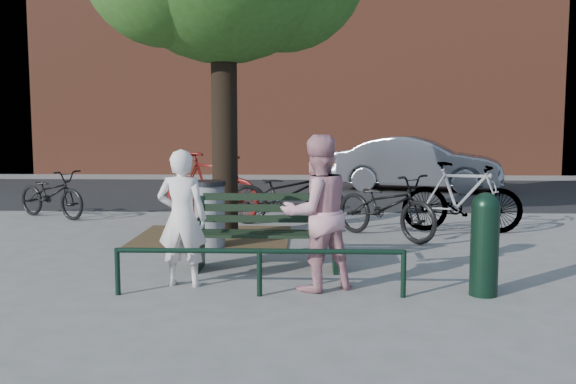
{
  "coord_description": "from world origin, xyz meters",
  "views": [
    {
      "loc": [
        0.52,
        -7.75,
        1.83
      ],
      "look_at": [
        0.23,
        1.0,
        0.86
      ],
      "focal_mm": 40.0,
      "sensor_mm": 36.0,
      "label": 1
    }
  ],
  "objects_px": {
    "person_left": "(182,218)",
    "bollard": "(485,241)",
    "person_right": "(317,213)",
    "litter_bin": "(210,214)",
    "parked_car": "(418,164)",
    "park_bench": "(267,230)",
    "bicycle_c": "(286,194)"
  },
  "relations": [
    {
      "from": "park_bench",
      "to": "person_left",
      "type": "height_order",
      "value": "person_left"
    },
    {
      "from": "bicycle_c",
      "to": "person_right",
      "type": "bearing_deg",
      "value": -173.31
    },
    {
      "from": "bollard",
      "to": "park_bench",
      "type": "bearing_deg",
      "value": 153.65
    },
    {
      "from": "park_bench",
      "to": "person_left",
      "type": "relative_size",
      "value": 1.14
    },
    {
      "from": "person_right",
      "to": "bollard",
      "type": "distance_m",
      "value": 1.78
    },
    {
      "from": "litter_bin",
      "to": "parked_car",
      "type": "height_order",
      "value": "parked_car"
    },
    {
      "from": "park_bench",
      "to": "bicycle_c",
      "type": "relative_size",
      "value": 0.84
    },
    {
      "from": "person_right",
      "to": "litter_bin",
      "type": "bearing_deg",
      "value": -82.92
    },
    {
      "from": "person_left",
      "to": "person_right",
      "type": "bearing_deg",
      "value": 179.9
    },
    {
      "from": "litter_bin",
      "to": "person_right",
      "type": "bearing_deg",
      "value": -56.15
    },
    {
      "from": "person_right",
      "to": "parked_car",
      "type": "relative_size",
      "value": 0.39
    },
    {
      "from": "park_bench",
      "to": "litter_bin",
      "type": "height_order",
      "value": "park_bench"
    },
    {
      "from": "person_right",
      "to": "parked_car",
      "type": "xyz_separation_m",
      "value": [
        2.76,
        10.02,
        -0.13
      ]
    },
    {
      "from": "bollard",
      "to": "parked_car",
      "type": "relative_size",
      "value": 0.25
    },
    {
      "from": "person_right",
      "to": "parked_car",
      "type": "bearing_deg",
      "value": -132.15
    },
    {
      "from": "park_bench",
      "to": "bicycle_c",
      "type": "xyz_separation_m",
      "value": [
        0.11,
        3.45,
        0.07
      ]
    },
    {
      "from": "litter_bin",
      "to": "bicycle_c",
      "type": "xyz_separation_m",
      "value": [
        1.03,
        2.17,
        0.05
      ]
    },
    {
      "from": "bollard",
      "to": "litter_bin",
      "type": "bearing_deg",
      "value": 143.26
    },
    {
      "from": "bicycle_c",
      "to": "parked_car",
      "type": "xyz_separation_m",
      "value": [
        3.24,
        5.58,
        0.16
      ]
    },
    {
      "from": "bollard",
      "to": "litter_bin",
      "type": "height_order",
      "value": "bollard"
    },
    {
      "from": "person_right",
      "to": "litter_bin",
      "type": "xyz_separation_m",
      "value": [
        -1.52,
        2.26,
        -0.35
      ]
    },
    {
      "from": "bollard",
      "to": "litter_bin",
      "type": "relative_size",
      "value": 1.12
    },
    {
      "from": "person_right",
      "to": "litter_bin",
      "type": "distance_m",
      "value": 2.75
    },
    {
      "from": "park_bench",
      "to": "bicycle_c",
      "type": "bearing_deg",
      "value": 88.14
    },
    {
      "from": "bollard",
      "to": "parked_car",
      "type": "xyz_separation_m",
      "value": [
        1.0,
        10.2,
        0.12
      ]
    },
    {
      "from": "person_left",
      "to": "litter_bin",
      "type": "xyz_separation_m",
      "value": [
        -0.03,
        2.15,
        -0.27
      ]
    },
    {
      "from": "person_right",
      "to": "litter_bin",
      "type": "relative_size",
      "value": 1.73
    },
    {
      "from": "person_left",
      "to": "parked_car",
      "type": "height_order",
      "value": "person_left"
    },
    {
      "from": "parked_car",
      "to": "bicycle_c",
      "type": "bearing_deg",
      "value": 164.75
    },
    {
      "from": "person_left",
      "to": "bollard",
      "type": "bearing_deg",
      "value": 179.08
    },
    {
      "from": "litter_bin",
      "to": "parked_car",
      "type": "relative_size",
      "value": 0.23
    },
    {
      "from": "bicycle_c",
      "to": "parked_car",
      "type": "distance_m",
      "value": 6.46
    }
  ]
}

